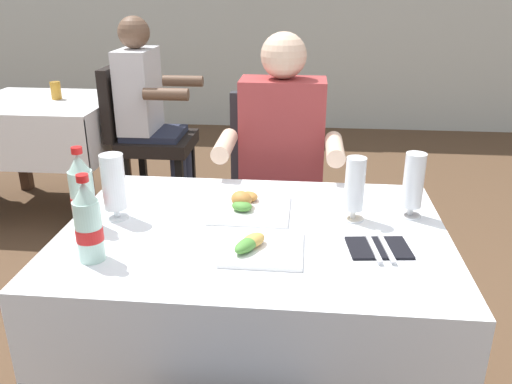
% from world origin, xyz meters
% --- Properties ---
extents(main_dining_table, '(1.17, 0.84, 0.75)m').
position_xyz_m(main_dining_table, '(-0.15, 0.05, 0.57)').
color(main_dining_table, white).
rests_on(main_dining_table, ground).
extents(chair_far_diner_seat, '(0.44, 0.50, 0.97)m').
position_xyz_m(chair_far_diner_seat, '(-0.15, 0.86, 0.55)').
color(chair_far_diner_seat, '#2D2D33').
rests_on(chair_far_diner_seat, ground).
extents(seated_diner_far, '(0.50, 0.46, 1.26)m').
position_xyz_m(seated_diner_far, '(-0.10, 0.75, 0.71)').
color(seated_diner_far, '#282D42').
rests_on(seated_diner_far, ground).
extents(plate_near_camera, '(0.23, 0.23, 0.05)m').
position_xyz_m(plate_near_camera, '(-0.12, -0.09, 0.76)').
color(plate_near_camera, white).
rests_on(plate_near_camera, main_dining_table).
extents(plate_far_diner, '(0.26, 0.26, 0.07)m').
position_xyz_m(plate_far_diner, '(-0.18, 0.19, 0.76)').
color(plate_far_diner, white).
rests_on(plate_far_diner, main_dining_table).
extents(beer_glass_left, '(0.07, 0.07, 0.21)m').
position_xyz_m(beer_glass_left, '(0.34, 0.19, 0.86)').
color(beer_glass_left, white).
rests_on(beer_glass_left, main_dining_table).
extents(beer_glass_middle, '(0.07, 0.07, 0.21)m').
position_xyz_m(beer_glass_middle, '(0.16, 0.15, 0.85)').
color(beer_glass_middle, white).
rests_on(beer_glass_middle, main_dining_table).
extents(beer_glass_right, '(0.07, 0.07, 0.21)m').
position_xyz_m(beer_glass_right, '(-0.59, 0.08, 0.85)').
color(beer_glass_right, white).
rests_on(beer_glass_right, main_dining_table).
extents(cola_bottle_primary, '(0.07, 0.07, 0.24)m').
position_xyz_m(cola_bottle_primary, '(-0.56, -0.18, 0.85)').
color(cola_bottle_primary, silver).
rests_on(cola_bottle_primary, main_dining_table).
extents(cola_bottle_secondary, '(0.07, 0.07, 0.26)m').
position_xyz_m(cola_bottle_secondary, '(-0.66, 0.02, 0.86)').
color(cola_bottle_secondary, silver).
rests_on(cola_bottle_secondary, main_dining_table).
extents(napkin_cutlery_set, '(0.18, 0.19, 0.01)m').
position_xyz_m(napkin_cutlery_set, '(0.22, -0.05, 0.75)').
color(napkin_cutlery_set, black).
rests_on(napkin_cutlery_set, main_dining_table).
extents(background_dining_table, '(0.88, 0.79, 0.75)m').
position_xyz_m(background_dining_table, '(-1.68, 1.76, 0.55)').
color(background_dining_table, white).
rests_on(background_dining_table, ground).
extents(background_chair_right, '(0.50, 0.44, 0.97)m').
position_xyz_m(background_chair_right, '(-1.03, 1.76, 0.55)').
color(background_chair_right, black).
rests_on(background_chair_right, ground).
extents(background_patron, '(0.46, 0.50, 1.26)m').
position_xyz_m(background_patron, '(-0.98, 1.76, 0.71)').
color(background_patron, '#282D42').
rests_on(background_patron, ground).
extents(background_table_tumbler, '(0.06, 0.06, 0.11)m').
position_xyz_m(background_table_tumbler, '(-1.59, 1.81, 0.80)').
color(background_table_tumbler, '#C68928').
rests_on(background_table_tumbler, background_dining_table).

